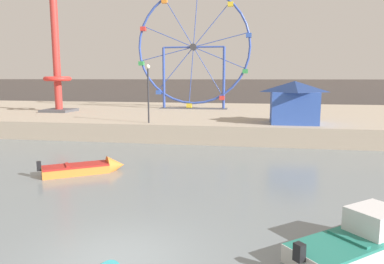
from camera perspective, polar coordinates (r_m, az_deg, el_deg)
ground_plane at (r=10.14m, az=-11.74°, el=-19.17°), size 240.00×240.00×0.00m
quay_promenade at (r=36.47m, az=4.39°, el=2.23°), size 110.00×22.94×1.36m
distant_town_skyline at (r=60.49m, az=6.62°, el=6.15°), size 140.00×3.00×4.40m
motorboat_orange_hull at (r=18.80m, az=-15.90°, el=-5.42°), size 3.86×3.10×1.08m
motorboat_pale_grey at (r=11.96m, az=27.92°, el=-13.79°), size 5.26×4.70×1.57m
ferris_wheel_blue_frame at (r=39.16m, az=0.23°, el=12.92°), size 12.06×1.20×12.54m
drop_tower_red_tower at (r=38.03m, az=-20.51°, el=9.55°), size 2.80×2.80×11.74m
carnival_booth_blue_tent at (r=27.54m, az=15.76°, el=4.67°), size 3.61×3.38×3.08m
promenade_lamp_near at (r=26.87m, az=-6.92°, el=7.30°), size 0.32×0.32×4.27m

